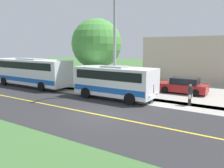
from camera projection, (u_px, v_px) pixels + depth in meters
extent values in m
plane|color=#3D6633|center=(101.00, 115.00, 14.77)|extent=(120.00, 120.00, 0.00)
cube|color=#28282B|center=(101.00, 115.00, 14.77)|extent=(8.00, 100.00, 0.01)
cube|color=#9E9991|center=(138.00, 100.00, 19.05)|extent=(2.40, 100.00, 0.01)
cube|color=#9E9991|center=(198.00, 90.00, 23.35)|extent=(14.00, 36.00, 0.01)
cube|color=gold|center=(101.00, 115.00, 14.77)|extent=(0.16, 100.00, 0.00)
cube|color=white|center=(115.00, 81.00, 19.30)|extent=(2.55, 6.80, 2.26)
cube|color=blue|center=(115.00, 88.00, 19.40)|extent=(2.59, 6.66, 0.44)
cube|color=black|center=(115.00, 74.00, 19.21)|extent=(2.59, 6.12, 0.70)
cube|color=gray|center=(115.00, 67.00, 19.11)|extent=(1.53, 2.04, 0.12)
cylinder|color=black|center=(145.00, 93.00, 19.37)|extent=(0.25, 0.90, 0.90)
cylinder|color=black|center=(130.00, 99.00, 17.28)|extent=(0.25, 0.90, 0.90)
cylinder|color=black|center=(103.00, 88.00, 21.66)|extent=(0.25, 0.90, 0.90)
cylinder|color=black|center=(86.00, 93.00, 19.57)|extent=(0.25, 0.90, 0.90)
sphere|color=#F2EACC|center=(157.00, 93.00, 18.15)|extent=(0.20, 0.20, 0.20)
sphere|color=#F2EACC|center=(149.00, 96.00, 16.99)|extent=(0.20, 0.20, 0.20)
cube|color=white|center=(31.00, 71.00, 25.13)|extent=(2.50, 10.08, 2.56)
cube|color=blue|center=(31.00, 78.00, 25.25)|extent=(2.54, 9.88, 0.44)
cube|color=black|center=(30.00, 65.00, 25.01)|extent=(2.54, 9.07, 0.70)
cube|color=gray|center=(30.00, 59.00, 24.92)|extent=(1.50, 3.02, 0.12)
cylinder|color=black|center=(60.00, 83.00, 24.65)|extent=(0.25, 0.90, 0.90)
cylinder|color=black|center=(41.00, 87.00, 22.59)|extent=(0.25, 0.90, 0.90)
cylinder|color=black|center=(23.00, 79.00, 28.05)|extent=(0.25, 0.90, 0.90)
cylinder|color=black|center=(4.00, 81.00, 25.99)|extent=(0.25, 0.90, 0.90)
sphere|color=#F2EACC|center=(70.00, 83.00, 23.10)|extent=(0.20, 0.20, 0.20)
sphere|color=#F2EACC|center=(60.00, 85.00, 21.96)|extent=(0.20, 0.20, 0.20)
cylinder|color=#262628|center=(190.00, 100.00, 17.24)|extent=(0.18, 0.18, 0.77)
cylinder|color=#262628|center=(189.00, 101.00, 17.08)|extent=(0.18, 0.18, 0.77)
cylinder|color=#262628|center=(190.00, 91.00, 17.05)|extent=(0.34, 0.34, 0.61)
sphere|color=#8C664C|center=(190.00, 86.00, 16.98)|extent=(0.21, 0.21, 0.21)
cylinder|color=#262628|center=(191.00, 90.00, 17.19)|extent=(0.26, 0.10, 0.55)
cube|color=beige|center=(191.00, 96.00, 17.29)|extent=(0.20, 0.12, 0.28)
cylinder|color=#262628|center=(189.00, 91.00, 16.89)|extent=(0.26, 0.10, 0.55)
cube|color=beige|center=(190.00, 97.00, 16.87)|extent=(0.20, 0.12, 0.28)
cylinder|color=#335972|center=(152.00, 98.00, 17.87)|extent=(0.18, 0.18, 0.82)
cylinder|color=#335972|center=(151.00, 98.00, 17.71)|extent=(0.18, 0.18, 0.82)
cylinder|color=#262628|center=(152.00, 89.00, 17.67)|extent=(0.34, 0.34, 0.65)
sphere|color=#8C664C|center=(152.00, 83.00, 17.60)|extent=(0.22, 0.22, 0.22)
cylinder|color=#262628|center=(153.00, 88.00, 17.81)|extent=(0.28, 0.10, 0.59)
cube|color=beige|center=(154.00, 93.00, 17.92)|extent=(0.20, 0.12, 0.28)
cylinder|color=#262628|center=(151.00, 89.00, 17.51)|extent=(0.28, 0.10, 0.59)
cube|color=beige|center=(151.00, 94.00, 17.49)|extent=(0.20, 0.12, 0.28)
cylinder|color=#9E9EA3|center=(115.00, 46.00, 19.37)|extent=(0.24, 0.24, 8.71)
cube|color=#A51E1E|center=(182.00, 88.00, 21.61)|extent=(1.89, 4.44, 0.70)
cube|color=black|center=(185.00, 81.00, 21.40)|extent=(1.58, 2.45, 0.57)
cylinder|color=black|center=(165.00, 90.00, 21.61)|extent=(0.23, 0.64, 0.64)
cylinder|color=black|center=(171.00, 87.00, 23.11)|extent=(0.23, 0.64, 0.64)
cylinder|color=black|center=(195.00, 93.00, 20.18)|extent=(0.23, 0.64, 0.64)
cylinder|color=black|center=(200.00, 90.00, 21.68)|extent=(0.23, 0.64, 0.64)
cylinder|color=#4C3826|center=(97.00, 76.00, 23.84)|extent=(0.36, 0.36, 2.68)
sphere|color=#478C3D|center=(97.00, 44.00, 23.33)|extent=(5.00, 5.00, 5.00)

